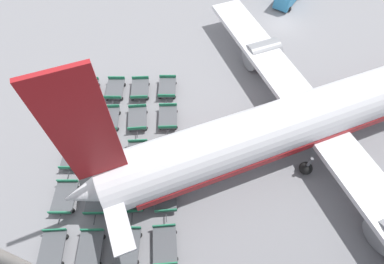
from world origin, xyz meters
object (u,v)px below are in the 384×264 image
baggage_dolly_row_near_col_e (52,250)px  baggage_dolly_row_mid_a_col_b (110,119)px  airplane (328,111)px  baggage_dolly_row_far_col_a (167,88)px  baggage_dolly_row_mid_b_col_d (133,196)px  baggage_dolly_row_far_col_b (168,117)px  baggage_dolly_row_mid_a_col_a (115,89)px  baggage_dolly_row_near_col_a (89,90)px  baggage_dolly_row_mid_b_col_a (140,89)px  baggage_dolly_row_mid_a_col_d (98,198)px  baggage_dolly_row_mid_b_col_c (137,155)px  baggage_dolly_row_far_col_d (165,196)px  baggage_dolly_row_near_col_b (82,121)px  baggage_dolly_row_near_col_d (65,198)px  baggage_dolly_row_near_col_c (73,156)px  baggage_dolly_row_mid_b_col_e (127,247)px  baggage_dolly_row_mid_b_col_b (138,119)px  baggage_dolly_row_mid_a_col_c (104,157)px  baggage_dolly_row_mid_a_col_e (90,250)px  baggage_dolly_row_far_col_c (168,155)px  baggage_dolly_row_far_col_e (165,245)px

baggage_dolly_row_near_col_e → baggage_dolly_row_mid_a_col_b: bearing=154.6°
airplane → baggage_dolly_row_mid_a_col_b: bearing=-107.6°
airplane → baggage_dolly_row_far_col_a: size_ratio=12.51×
baggage_dolly_row_mid_b_col_d → baggage_dolly_row_far_col_a: same height
airplane → baggage_dolly_row_far_col_b: 13.41m
baggage_dolly_row_mid_a_col_a → baggage_dolly_row_near_col_a: bearing=-102.1°
baggage_dolly_row_near_col_e → baggage_dolly_row_mid_b_col_a: (-13.14, 8.05, 0.00)m
baggage_dolly_row_mid_a_col_d → baggage_dolly_row_mid_b_col_a: (-10.17, 4.74, 0.00)m
baggage_dolly_row_near_col_e → baggage_dolly_row_mid_b_col_c: 8.94m
baggage_dolly_row_mid_b_col_d → baggage_dolly_row_far_col_a: bearing=154.9°
baggage_dolly_row_far_col_a → baggage_dolly_row_far_col_d: (10.76, -2.36, 0.00)m
baggage_dolly_row_near_col_b → baggage_dolly_row_near_col_e: (10.63, -2.47, 0.00)m
baggage_dolly_row_near_col_d → baggage_dolly_row_mid_b_col_d: bearing=76.9°
baggage_dolly_row_mid_b_col_a → baggage_dolly_row_near_col_c: bearing=-47.2°
baggage_dolly_row_mid_b_col_e → baggage_dolly_row_far_col_d: same height
baggage_dolly_row_near_col_d → baggage_dolly_row_mid_b_col_b: (-6.04, 6.40, 0.00)m
baggage_dolly_row_far_col_b → baggage_dolly_row_far_col_a: bearing=169.3°
baggage_dolly_row_mid_a_col_d → baggage_dolly_row_far_col_a: (-9.69, 7.31, 0.00)m
baggage_dolly_row_mid_a_col_c → baggage_dolly_row_mid_b_col_b: bearing=134.8°
baggage_dolly_row_mid_a_col_c → baggage_dolly_row_mid_a_col_e: size_ratio=1.00×
baggage_dolly_row_mid_b_col_d → baggage_dolly_row_near_col_b: bearing=-157.6°
baggage_dolly_row_mid_b_col_c → baggage_dolly_row_mid_a_col_c: bearing=-100.9°
baggage_dolly_row_near_col_b → baggage_dolly_row_far_col_b: bearing=78.6°
baggage_dolly_row_near_col_a → baggage_dolly_row_far_col_c: size_ratio=1.00×
baggage_dolly_row_near_col_c → baggage_dolly_row_near_col_d: bearing=-11.7°
baggage_dolly_row_near_col_c → baggage_dolly_row_mid_b_col_a: size_ratio=1.00×
baggage_dolly_row_far_col_d → baggage_dolly_row_mid_b_col_c: bearing=-159.0°
baggage_dolly_row_near_col_c → baggage_dolly_row_near_col_e: same height
baggage_dolly_row_far_col_e → baggage_dolly_row_mid_b_col_e: bearing=-101.3°
baggage_dolly_row_near_col_b → baggage_dolly_row_mid_a_col_c: same height
baggage_dolly_row_mid_b_col_e → baggage_dolly_row_mid_b_col_c: bearing=166.2°
baggage_dolly_row_mid_b_col_d → baggage_dolly_row_near_col_e: bearing=-67.0°
baggage_dolly_row_mid_b_col_a → baggage_dolly_row_mid_a_col_b: bearing=-47.7°
baggage_dolly_row_far_col_b → baggage_dolly_row_mid_b_col_d: bearing=-31.7°
baggage_dolly_row_mid_b_col_c → baggage_dolly_row_far_col_a: same height
baggage_dolly_row_mid_a_col_c → baggage_dolly_row_far_col_b: 6.50m
baggage_dolly_row_near_col_c → baggage_dolly_row_mid_b_col_d: same height
baggage_dolly_row_mid_a_col_a → baggage_dolly_row_near_col_e: bearing=-22.6°
baggage_dolly_row_near_col_b → baggage_dolly_row_mid_a_col_e: size_ratio=1.00×
baggage_dolly_row_mid_b_col_a → baggage_dolly_row_near_col_e: bearing=-31.5°
baggage_dolly_row_near_col_d → baggage_dolly_row_far_col_a: 13.27m
baggage_dolly_row_far_col_e → baggage_dolly_row_mid_b_col_d: bearing=-157.9°
baggage_dolly_row_near_col_d → baggage_dolly_row_mid_a_col_d: 2.50m
baggage_dolly_row_mid_a_col_b → baggage_dolly_row_mid_a_col_e: 11.14m
baggage_dolly_row_near_col_e → baggage_dolly_row_far_col_d: 8.46m
baggage_dolly_row_mid_b_col_b → baggage_dolly_row_far_col_d: (7.77, 0.96, 0.00)m
airplane → baggage_dolly_row_near_col_b: (-5.95, -19.88, -2.46)m
baggage_dolly_row_near_col_d → baggage_dolly_row_mid_b_col_e: same height
baggage_dolly_row_mid_b_col_b → baggage_dolly_row_mid_b_col_c: (3.76, -0.58, 0.00)m
baggage_dolly_row_near_col_b → baggage_dolly_row_mid_b_col_b: size_ratio=1.00×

